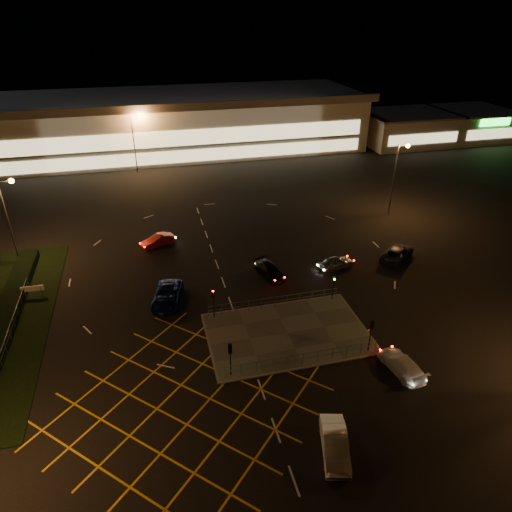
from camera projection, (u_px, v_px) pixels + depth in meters
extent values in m
plane|color=black|center=(260.00, 324.00, 42.52)|extent=(180.00, 180.00, 0.00)
cube|color=#4C4944|center=(287.00, 333.00, 41.23)|extent=(14.00, 9.00, 0.12)
cube|color=black|center=(5.00, 318.00, 42.43)|extent=(2.00, 26.00, 1.00)
cube|color=beige|center=(183.00, 123.00, 92.70)|extent=(70.00, 25.00, 10.00)
cube|color=slate|center=(181.00, 96.00, 90.18)|extent=(72.00, 26.50, 0.60)
cube|color=#FFEAA5|center=(191.00, 138.00, 82.05)|extent=(66.00, 0.20, 3.00)
cube|color=#FFEAA5|center=(192.00, 156.00, 83.60)|extent=(66.00, 0.20, 2.20)
cube|color=beige|center=(405.00, 129.00, 96.76)|extent=(18.00, 14.00, 6.00)
cube|color=slate|center=(408.00, 113.00, 95.23)|extent=(18.80, 14.80, 0.40)
cube|color=#FFEAA5|center=(423.00, 139.00, 90.97)|extent=(15.30, 0.20, 2.00)
cube|color=beige|center=(471.00, 124.00, 100.19)|extent=(14.00, 14.00, 6.00)
cube|color=slate|center=(474.00, 110.00, 98.67)|extent=(14.80, 14.80, 0.40)
cube|color=#FFEAA5|center=(492.00, 134.00, 94.40)|extent=(11.90, 0.20, 2.00)
cube|color=#19E533|center=(495.00, 122.00, 93.16)|extent=(7.00, 0.30, 1.40)
cylinder|color=slate|center=(9.00, 223.00, 50.22)|extent=(0.20, 0.20, 10.00)
cylinder|color=slate|center=(4.00, 181.00, 48.05)|extent=(1.40, 0.12, 0.12)
sphere|color=orange|center=(11.00, 181.00, 48.22)|extent=(0.56, 0.56, 0.56)
cylinder|color=slate|center=(393.00, 181.00, 62.22)|extent=(0.20, 0.20, 10.00)
cylinder|color=slate|center=(403.00, 146.00, 60.05)|extent=(1.40, 0.12, 0.12)
sphere|color=orange|center=(408.00, 146.00, 60.22)|extent=(0.56, 0.56, 0.56)
cylinder|color=slate|center=(134.00, 144.00, 78.68)|extent=(0.20, 0.20, 10.00)
cylinder|color=slate|center=(135.00, 115.00, 76.50)|extent=(1.40, 0.12, 0.12)
sphere|color=orange|center=(139.00, 115.00, 76.68)|extent=(0.56, 0.56, 0.56)
cylinder|color=slate|center=(344.00, 128.00, 88.96)|extent=(0.20, 0.20, 10.00)
cylinder|color=slate|center=(350.00, 102.00, 86.79)|extent=(1.40, 0.12, 0.12)
sphere|color=orange|center=(353.00, 102.00, 86.96)|extent=(0.56, 0.56, 0.56)
cylinder|color=black|center=(230.00, 360.00, 35.79)|extent=(0.10, 0.10, 3.00)
cube|color=black|center=(230.00, 349.00, 35.21)|extent=(0.28, 0.18, 0.90)
sphere|color=#19FF33|center=(230.00, 348.00, 35.32)|extent=(0.16, 0.16, 0.16)
cylinder|color=black|center=(370.00, 337.00, 38.37)|extent=(0.10, 0.10, 3.00)
cube|color=black|center=(372.00, 325.00, 37.79)|extent=(0.28, 0.18, 0.90)
sphere|color=#19FF33|center=(371.00, 324.00, 37.90)|extent=(0.16, 0.16, 0.16)
cylinder|color=black|center=(214.00, 304.00, 42.58)|extent=(0.10, 0.10, 3.00)
cube|color=black|center=(213.00, 293.00, 42.00)|extent=(0.28, 0.18, 0.90)
sphere|color=#FF0C0C|center=(213.00, 294.00, 41.89)|extent=(0.16, 0.16, 0.16)
cylinder|color=black|center=(333.00, 287.00, 45.15)|extent=(0.10, 0.10, 3.00)
cube|color=black|center=(334.00, 276.00, 44.57)|extent=(0.28, 0.18, 0.90)
sphere|color=#19FF33|center=(335.00, 277.00, 44.46)|extent=(0.16, 0.16, 0.16)
imported|color=silver|center=(335.00, 444.00, 30.01)|extent=(2.77, 4.87, 1.52)
imported|color=#0C1B4C|center=(167.00, 296.00, 45.25)|extent=(3.85, 6.06, 1.56)
imported|color=black|center=(270.00, 270.00, 49.81)|extent=(2.92, 4.85, 1.32)
imported|color=#A1A5A8|center=(336.00, 263.00, 51.20)|extent=(4.41, 2.62, 1.41)
imported|color=#99180B|center=(158.00, 240.00, 56.05)|extent=(4.38, 3.01, 1.37)
imported|color=black|center=(397.00, 253.00, 53.07)|extent=(5.85, 5.56, 1.54)
imported|color=silver|center=(402.00, 364.00, 36.77)|extent=(2.52, 4.89, 1.36)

